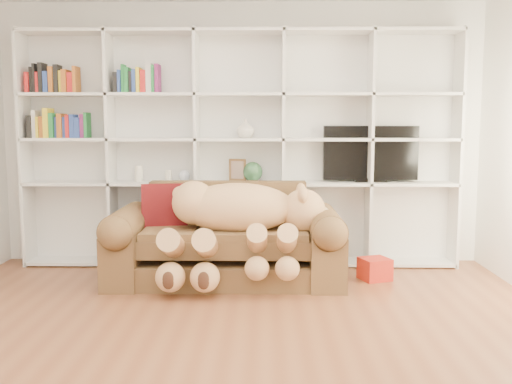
{
  "coord_description": "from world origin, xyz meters",
  "views": [
    {
      "loc": [
        0.26,
        -3.51,
        1.46
      ],
      "look_at": [
        0.17,
        1.63,
        0.84
      ],
      "focal_mm": 40.0,
      "sensor_mm": 36.0,
      "label": 1
    }
  ],
  "objects_px": {
    "sofa": "(226,245)",
    "teddy_bear": "(238,218)",
    "tv": "(370,154)",
    "gift_box": "(375,269)"
  },
  "relations": [
    {
      "from": "teddy_bear",
      "to": "tv",
      "type": "distance_m",
      "value": 1.66
    },
    {
      "from": "sofa",
      "to": "tv",
      "type": "relative_size",
      "value": 2.21
    },
    {
      "from": "sofa",
      "to": "teddy_bear",
      "type": "relative_size",
      "value": 1.4
    },
    {
      "from": "gift_box",
      "to": "teddy_bear",
      "type": "bearing_deg",
      "value": -170.17
    },
    {
      "from": "teddy_bear",
      "to": "tv",
      "type": "xyz_separation_m",
      "value": [
        1.32,
        0.85,
        0.53
      ]
    },
    {
      "from": "sofa",
      "to": "tv",
      "type": "bearing_deg",
      "value": 24.79
    },
    {
      "from": "sofa",
      "to": "teddy_bear",
      "type": "distance_m",
      "value": 0.35
    },
    {
      "from": "teddy_bear",
      "to": "gift_box",
      "type": "distance_m",
      "value": 1.39
    },
    {
      "from": "teddy_bear",
      "to": "tv",
      "type": "relative_size",
      "value": 1.58
    },
    {
      "from": "sofa",
      "to": "teddy_bear",
      "type": "xyz_separation_m",
      "value": [
        0.12,
        -0.18,
        0.28
      ]
    }
  ]
}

